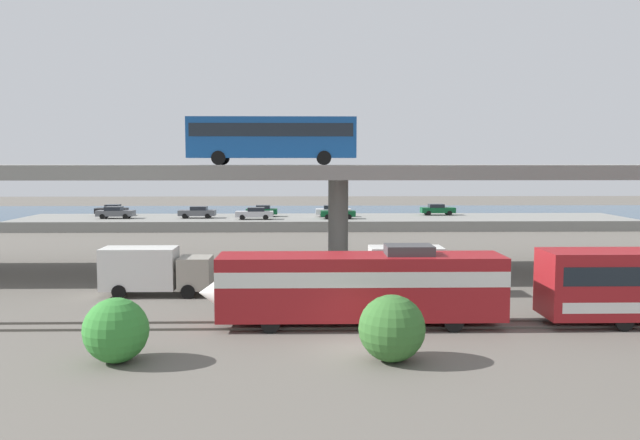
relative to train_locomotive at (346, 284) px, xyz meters
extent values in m
plane|color=#605B54|center=(0.38, -4.00, -2.19)|extent=(260.00, 260.00, 0.00)
cube|color=#59544C|center=(0.38, -0.71, -2.13)|extent=(110.00, 0.12, 0.12)
cube|color=#59544C|center=(0.38, 0.71, -2.13)|extent=(110.00, 0.12, 0.12)
cube|color=maroon|center=(0.72, 0.00, -0.11)|extent=(14.49, 3.00, 3.20)
cube|color=silver|center=(0.72, 0.00, 0.46)|extent=(14.49, 3.04, 0.77)
cone|color=silver|center=(-6.52, 0.00, -0.43)|extent=(1.98, 2.85, 2.85)
cube|color=black|center=(-5.04, 0.00, 0.78)|extent=(1.98, 2.70, 1.02)
cube|color=#3F3F42|center=(3.19, 0.00, 1.74)|extent=(2.40, 1.80, 0.50)
cylinder|color=black|center=(-3.81, -1.35, -1.71)|extent=(0.96, 0.18, 0.96)
cylinder|color=black|center=(-3.81, 1.35, -1.71)|extent=(0.96, 0.18, 0.96)
cylinder|color=black|center=(5.25, -1.35, -1.71)|extent=(0.96, 0.18, 0.96)
cylinder|color=black|center=(5.25, 1.35, -1.71)|extent=(0.96, 0.18, 0.96)
cylinder|color=black|center=(13.77, -1.35, -1.73)|extent=(0.92, 0.18, 0.92)
cylinder|color=black|center=(13.77, 1.35, -1.73)|extent=(0.92, 0.18, 0.92)
cube|color=gray|center=(0.38, 16.00, 5.48)|extent=(96.00, 11.22, 1.00)
cylinder|color=gray|center=(0.38, 16.00, 1.39)|extent=(1.50, 1.50, 7.17)
cube|color=#14478C|center=(-4.48, 14.52, 7.93)|extent=(12.00, 2.55, 2.90)
cube|color=black|center=(-4.48, 14.52, 8.45)|extent=(11.52, 2.59, 0.93)
cube|color=black|center=(-10.43, 14.52, 8.28)|extent=(0.08, 2.30, 1.74)
cylinder|color=black|center=(-8.20, 13.31, 6.48)|extent=(1.00, 0.26, 1.00)
cylinder|color=black|center=(-8.20, 15.73, 6.48)|extent=(1.00, 0.26, 1.00)
cylinder|color=black|center=(-0.76, 13.31, 6.48)|extent=(1.00, 0.26, 1.00)
cylinder|color=black|center=(-0.76, 15.73, 6.48)|extent=(1.00, 0.26, 1.00)
cube|color=#9E998C|center=(-9.03, 7.96, -0.75)|extent=(2.00, 2.30, 2.00)
cube|color=silver|center=(-12.53, 7.96, -0.45)|extent=(4.60, 2.30, 2.60)
cylinder|color=black|center=(-9.32, 9.06, -1.75)|extent=(0.88, 0.28, 0.88)
cylinder|color=black|center=(-9.32, 6.87, -1.75)|extent=(0.88, 0.28, 0.88)
cylinder|color=black|center=(-13.53, 9.06, -1.75)|extent=(0.88, 0.28, 0.88)
cylinder|color=black|center=(-13.53, 6.87, -1.75)|extent=(0.88, 0.28, 0.88)
cube|color=#9E998C|center=(7.78, 7.96, -0.75)|extent=(2.00, 2.30, 2.00)
cube|color=silver|center=(4.28, 7.96, -0.45)|extent=(4.60, 2.30, 2.60)
cylinder|color=black|center=(7.49, 9.06, -1.75)|extent=(0.88, 0.28, 0.88)
cylinder|color=black|center=(7.49, 6.87, -1.75)|extent=(0.88, 0.28, 0.88)
cylinder|color=black|center=(3.27, 9.06, -1.75)|extent=(0.88, 0.28, 0.88)
cylinder|color=black|center=(3.27, 6.87, -1.75)|extent=(0.88, 0.28, 0.88)
cube|color=gray|center=(0.38, 51.00, -1.56)|extent=(77.87, 12.61, 1.26)
cube|color=silver|center=(1.54, 51.87, -0.26)|extent=(4.55, 1.81, 0.70)
cube|color=#1E232B|center=(1.31, 51.87, 0.33)|extent=(2.00, 1.59, 0.48)
cylinder|color=black|center=(2.95, 52.73, -0.61)|extent=(0.64, 0.20, 0.64)
cylinder|color=black|center=(2.95, 51.01, -0.61)|extent=(0.64, 0.20, 0.64)
cylinder|color=black|center=(0.12, 52.73, -0.61)|extent=(0.64, 0.20, 0.64)
cylinder|color=black|center=(0.12, 51.01, -0.61)|extent=(0.64, 0.20, 0.64)
cube|color=#515459|center=(-26.08, 49.75, -0.26)|extent=(4.62, 1.84, 0.70)
cube|color=#1E232B|center=(-26.31, 49.75, 0.33)|extent=(2.03, 1.62, 0.48)
cylinder|color=black|center=(-24.65, 50.63, -0.61)|extent=(0.64, 0.20, 0.64)
cylinder|color=black|center=(-24.65, 48.88, -0.61)|extent=(0.64, 0.20, 0.64)
cylinder|color=black|center=(-27.51, 50.63, -0.61)|extent=(0.64, 0.20, 0.64)
cylinder|color=black|center=(-27.51, 48.88, -0.61)|extent=(0.64, 0.20, 0.64)
cube|color=#0C4C26|center=(15.70, 54.11, -0.26)|extent=(4.53, 1.90, 0.70)
cube|color=#1E232B|center=(15.48, 54.11, 0.33)|extent=(1.99, 1.67, 0.48)
cylinder|color=black|center=(17.11, 55.01, -0.61)|extent=(0.64, 0.20, 0.64)
cylinder|color=black|center=(17.11, 53.21, -0.61)|extent=(0.64, 0.20, 0.64)
cylinder|color=black|center=(14.30, 55.01, -0.61)|extent=(0.64, 0.20, 0.64)
cylinder|color=black|center=(14.30, 53.21, -0.61)|extent=(0.64, 0.20, 0.64)
cube|color=#0C4C26|center=(1.99, 48.61, -0.26)|extent=(4.35, 1.72, 0.70)
cube|color=#1E232B|center=(2.21, 48.61, 0.33)|extent=(1.91, 1.51, 0.48)
cylinder|color=black|center=(0.64, 47.80, -0.61)|extent=(0.64, 0.20, 0.64)
cylinder|color=black|center=(0.64, 49.43, -0.61)|extent=(0.64, 0.20, 0.64)
cylinder|color=black|center=(3.34, 47.80, -0.61)|extent=(0.64, 0.20, 0.64)
cylinder|color=black|center=(3.34, 49.43, -0.61)|extent=(0.64, 0.20, 0.64)
cube|color=#0C4C26|center=(-7.81, 52.27, -0.26)|extent=(4.04, 1.77, 0.70)
cube|color=#1E232B|center=(-7.61, 52.27, 0.33)|extent=(1.78, 1.55, 0.48)
cylinder|color=black|center=(-9.07, 51.43, -0.61)|extent=(0.64, 0.20, 0.64)
cylinder|color=black|center=(-9.07, 53.11, -0.61)|extent=(0.64, 0.20, 0.64)
cylinder|color=black|center=(-6.56, 51.43, -0.61)|extent=(0.64, 0.20, 0.64)
cylinder|color=black|center=(-6.56, 53.11, -0.61)|extent=(0.64, 0.20, 0.64)
cube|color=#B7B7BC|center=(-8.44, 48.04, -0.26)|extent=(4.63, 1.71, 0.70)
cube|color=#1E232B|center=(-8.21, 48.04, 0.33)|extent=(2.04, 1.51, 0.48)
cylinder|color=black|center=(-9.88, 47.22, -0.61)|extent=(0.64, 0.20, 0.64)
cylinder|color=black|center=(-9.88, 48.85, -0.61)|extent=(0.64, 0.20, 0.64)
cylinder|color=black|center=(-7.01, 47.22, -0.61)|extent=(0.64, 0.20, 0.64)
cylinder|color=black|center=(-7.01, 48.85, -0.61)|extent=(0.64, 0.20, 0.64)
cube|color=#515459|center=(-15.89, 50.11, -0.26)|extent=(4.63, 1.83, 0.70)
cube|color=#1E232B|center=(-15.65, 50.11, 0.33)|extent=(2.04, 1.61, 0.48)
cylinder|color=black|center=(-17.32, 49.24, -0.61)|extent=(0.64, 0.20, 0.64)
cylinder|color=black|center=(-17.32, 50.98, -0.61)|extent=(0.64, 0.20, 0.64)
cylinder|color=black|center=(-14.45, 49.24, -0.61)|extent=(0.64, 0.20, 0.64)
cylinder|color=black|center=(-14.45, 50.98, -0.61)|extent=(0.64, 0.20, 0.64)
cube|color=black|center=(-27.89, 54.07, -0.26)|extent=(4.06, 1.86, 0.70)
cube|color=#1E232B|center=(-27.68, 54.07, 0.33)|extent=(1.79, 1.64, 0.48)
cylinder|color=black|center=(-29.15, 53.19, -0.61)|extent=(0.64, 0.20, 0.64)
cylinder|color=black|center=(-29.15, 54.96, -0.61)|extent=(0.64, 0.20, 0.64)
cylinder|color=black|center=(-26.63, 53.19, -0.61)|extent=(0.64, 0.20, 0.64)
cylinder|color=black|center=(-26.63, 54.96, -0.61)|extent=(0.64, 0.20, 0.64)
cube|color=navy|center=(0.38, 74.00, -2.19)|extent=(140.00, 36.00, 0.01)
sphere|color=#338032|center=(-10.03, -5.85, -0.82)|extent=(2.74, 2.74, 2.74)
sphere|color=#35692D|center=(1.55, -5.96, -0.78)|extent=(2.83, 2.83, 2.83)
camera|label=1|loc=(-2.07, -32.75, 6.21)|focal=36.57mm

